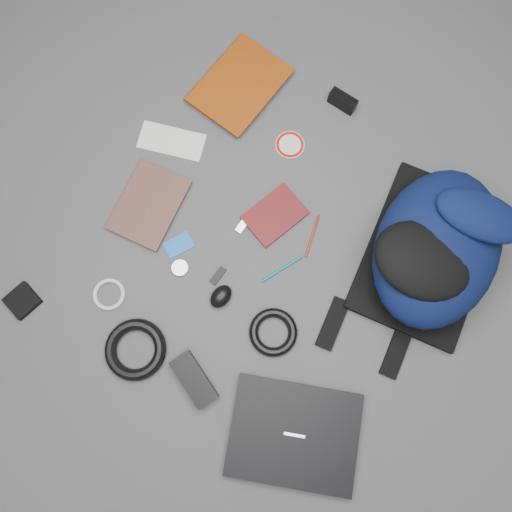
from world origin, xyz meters
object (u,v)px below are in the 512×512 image
Objects in this scene: backpack at (437,248)px; laptop at (294,434)px; textbook_red at (212,66)px; dvd_case at (275,215)px; mouse at (221,296)px; pouch at (22,301)px; compact_camera at (343,101)px; comic_book at (123,193)px; power_brick at (194,379)px.

backpack is 1.51× the size of laptop.
backpack is 1.78× the size of textbook_red.
mouse is at bearing -71.76° from dvd_case.
mouse is at bearing -144.53° from backpack.
backpack is 0.46m from dvd_case.
mouse is at bearing -49.52° from textbook_red.
mouse is 0.56m from pouch.
pouch is (-0.35, -1.05, -0.01)m from compact_camera.
textbook_red is at bearing 82.84° from comic_book.
backpack is 0.75m from power_brick.
power_brick is (0.51, -0.28, 0.01)m from comic_book.
dvd_case is at bearing 119.91° from power_brick.
pouch is at bearing -112.12° from compact_camera.
dvd_case is at bearing 57.68° from pouch.
power_brick is (0.56, -0.76, 0.00)m from textbook_red.
mouse is (0.08, -0.69, -0.01)m from compact_camera.
laptop is 2.01× the size of dvd_case.
mouse is (-0.38, 0.17, 0.00)m from laptop.
backpack reaches higher than power_brick.
mouse is at bearing -21.49° from comic_book.
mouse is at bearing 39.38° from pouch.
mouse is at bearing -86.73° from compact_camera.
comic_book is 0.72m from compact_camera.
textbook_red is 0.90m from pouch.
comic_book is 3.26× the size of mouse.
mouse is (0.42, -0.06, 0.01)m from comic_book.
compact_camera is 0.70m from mouse.
compact_camera is at bearing 20.34° from textbook_red.
dvd_case is 0.41m from compact_camera.
backpack is at bearing 61.48° from laptop.
backpack reaches higher than laptop.
compact_camera reaches higher than power_brick.
compact_camera is 0.93m from power_brick.
textbook_red is at bearing -162.66° from compact_camera.
laptop reaches higher than pouch.
power_brick is at bearing -64.78° from dvd_case.
power_brick is (0.17, -0.91, -0.01)m from compact_camera.
pouch is (-0.52, -0.13, -0.01)m from power_brick.
dvd_case is 0.29m from mouse.
pouch is (-0.82, -0.19, -0.01)m from laptop.
laptop is at bearing -34.90° from dvd_case.
backpack reaches higher than dvd_case.
compact_camera is 1.10m from pouch.
comic_book is at bearing 168.18° from power_brick.
textbook_red is at bearing 159.90° from backpack.
laptop is at bearing -40.18° from textbook_red.
textbook_red is at bearing 131.30° from mouse.
backpack is 6.46× the size of pouch.
power_brick reaches higher than comic_book.
pouch reaches higher than comic_book.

